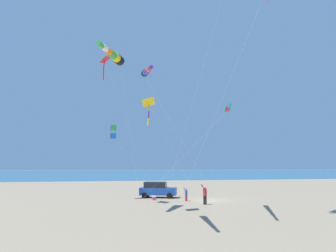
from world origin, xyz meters
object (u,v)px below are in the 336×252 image
Objects in this scene: kite_windsock_checkered_midright at (146,72)px; kite_delta_small_distant at (148,103)px; person_adult_flyer at (205,193)px; kite_windsock_black_fish_shape at (227,109)px; kite_delta_blue_topmost at (104,60)px; kite_windsock_rainbow_low_near at (113,55)px; kite_box_orange_high_right at (113,132)px; parked_car at (157,189)px; cooler_box at (154,198)px; person_child_green_jacket at (186,194)px.

kite_delta_small_distant is (-5.20, 0.78, -0.96)m from kite_windsock_checkered_midright.
kite_windsock_black_fish_shape is (4.76, 0.57, 7.50)m from person_adult_flyer.
kite_delta_blue_topmost is at bearing -143.02° from kite_delta_small_distant.
kite_windsock_rainbow_low_near is 1.08× the size of kite_windsock_checkered_midright.
kite_windsock_rainbow_low_near is 11.31m from kite_windsock_black_fish_shape.
kite_windsock_rainbow_low_near is 4.14m from kite_delta_blue_topmost.
kite_box_orange_high_right is at bearing -164.10° from kite_delta_small_distant.
kite_windsock_rainbow_low_near reaches higher than person_adult_flyer.
kite_windsock_black_fish_shape reaches higher than person_adult_flyer.
parked_car is 2.40× the size of person_adult_flyer.
person_adult_flyer is 0.13× the size of kite_delta_blue_topmost.
cooler_box is 13.59m from kite_windsock_black_fish_shape.
kite_windsock_checkered_midright is at bearing 7.56° from kite_box_orange_high_right.
kite_box_orange_high_right is (-6.29, -8.90, 6.60)m from person_adult_flyer.
kite_windsock_black_fish_shape is at bearing 40.58° from kite_box_orange_high_right.
kite_windsock_black_fish_shape is at bearing 26.99° from cooler_box.
kite_box_orange_high_right is at bearing -139.42° from kite_windsock_black_fish_shape.
cooler_box is 15.88m from kite_windsock_rainbow_low_near.
parked_car is 16.03m from kite_delta_blue_topmost.
cooler_box is 16.82m from kite_windsock_checkered_midright.
kite_windsock_checkered_midright is at bearing 16.75° from kite_delta_blue_topmost.
kite_windsock_black_fish_shape reaches higher than cooler_box.
kite_windsock_rainbow_low_near reaches higher than person_child_green_jacket.
kite_box_orange_high_right is (-3.22, -7.84, 6.88)m from person_child_green_jacket.
person_adult_flyer is at bearing 41.88° from cooler_box.
kite_windsock_black_fish_shape is at bearing 58.27° from kite_delta_blue_topmost.
person_child_green_jacket is at bearing 67.67° from kite_box_orange_high_right.
parked_car is at bearing 128.89° from kite_delta_blue_topmost.
kite_windsock_black_fish_shape is at bearing 19.02° from parked_car.
kite_windsock_rainbow_low_near is 0.92× the size of kite_windsock_black_fish_shape.
kite_windsock_rainbow_low_near reaches higher than kite_delta_small_distant.
person_child_green_jacket is 0.09× the size of kite_delta_blue_topmost.
kite_delta_small_distant is at bearing -12.72° from cooler_box.
parked_car is at bearing 167.72° from kite_windsock_checkered_midright.
parked_car is 0.49× the size of kite_delta_small_distant.
kite_windsock_checkered_midright is at bearing -38.88° from person_adult_flyer.
kite_windsock_checkered_midright is 11.77m from kite_delta_blue_topmost.
parked_car is 14.65m from kite_windsock_black_fish_shape.
kite_windsock_checkered_midright reaches higher than person_child_green_jacket.
person_adult_flyer is 0.20× the size of kite_delta_small_distant.
person_child_green_jacket is 16.08m from kite_windsock_rainbow_low_near.
kite_delta_small_distant is (3.39, -6.14, 8.04)m from person_adult_flyer.
person_child_green_jacket is (4.01, 2.46, -0.18)m from parked_car.
person_adult_flyer is 8.90m from kite_windsock_black_fish_shape.
parked_car is at bearing 161.16° from cooler_box.
kite_delta_small_distant reaches higher than cooler_box.
cooler_box is 0.04× the size of kite_delta_blue_topmost.
kite_delta_blue_topmost is (-10.39, -3.13, 4.54)m from kite_windsock_checkered_midright.
kite_windsock_rainbow_low_near reaches higher than cooler_box.
kite_windsock_checkered_midright is (13.38, -2.63, 9.85)m from cooler_box.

